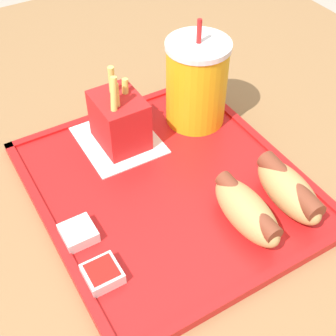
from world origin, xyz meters
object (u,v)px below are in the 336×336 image
at_px(soda_cup, 197,83).
at_px(hot_dog_near, 247,210).
at_px(sauce_cup_ketchup, 102,274).
at_px(fries_carton, 119,120).
at_px(hot_dog_far, 289,189).
at_px(sauce_cup_mayo, 78,233).

height_order(soda_cup, hot_dog_near, soda_cup).
bearing_deg(sauce_cup_ketchup, soda_cup, 127.48).
xyz_separation_m(hot_dog_near, sauce_cup_ketchup, (-0.02, -0.19, -0.02)).
bearing_deg(soda_cup, fries_carton, -94.00).
xyz_separation_m(hot_dog_far, hot_dog_near, (0.00, -0.07, -0.00)).
relative_size(hot_dog_near, sauce_cup_mayo, 2.94).
bearing_deg(hot_dog_near, sauce_cup_ketchup, -95.92).
bearing_deg(sauce_cup_mayo, fries_carton, 136.77).
height_order(hot_dog_far, sauce_cup_mayo, hot_dog_far).
distance_m(soda_cup, sauce_cup_ketchup, 0.32).
distance_m(soda_cup, hot_dog_far, 0.21).
bearing_deg(fries_carton, sauce_cup_mayo, -43.23).
relative_size(soda_cup, sauce_cup_ketchup, 4.20).
bearing_deg(hot_dog_near, sauce_cup_mayo, -114.87).
distance_m(hot_dog_far, sauce_cup_mayo, 0.27).
distance_m(soda_cup, fries_carton, 0.13).
height_order(hot_dog_near, sauce_cup_ketchup, hot_dog_near).
bearing_deg(sauce_cup_mayo, hot_dog_near, 65.13).
height_order(soda_cup, fries_carton, soda_cup).
bearing_deg(fries_carton, hot_dog_near, 16.18).
distance_m(hot_dog_near, sauce_cup_ketchup, 0.19).
bearing_deg(sauce_cup_mayo, hot_dog_far, 71.15).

